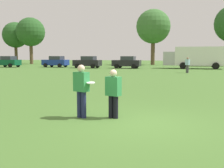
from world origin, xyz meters
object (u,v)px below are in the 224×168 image
Objects in this scene: frisbee at (91,83)px; parked_car_mid_left at (56,62)px; bystander_sideline_watcher at (187,64)px; player_defender at (113,91)px; box_truck at (195,57)px; parked_car_center at (88,62)px; parked_car_mid_right at (127,62)px; player_thrower at (81,88)px; parked_car_near_left at (8,62)px.

parked_car_mid_left is (-16.97, 32.53, -0.22)m from frisbee.
parked_car_mid_left is 22.63m from bystander_sideline_watcher.
box_truck reaches higher than player_defender.
player_defender is 0.18× the size of box_truck.
parked_car_center is at bearing -12.94° from parked_car_mid_left.
parked_car_center is 1.00× the size of parked_car_mid_right.
box_truck reaches higher than parked_car_mid_left.
player_thrower is 0.40× the size of parked_car_mid_right.
parked_car_near_left is (-24.68, 30.64, -0.22)m from frisbee.
parked_car_center is (6.02, -1.38, 0.00)m from parked_car_mid_left.
bystander_sideline_watcher is at bearing -14.75° from parked_car_near_left.
parked_car_mid_left is 21.96m from box_truck.
parked_car_mid_left is 0.50× the size of box_truck.
parked_car_center reaches higher than bystander_sideline_watcher.
parked_car_mid_right is (6.07, 0.53, 0.00)m from parked_car_center.
frisbee is 33.02m from parked_car_center.
parked_car_mid_left is (-17.64, 32.27, 0.06)m from player_defender.
player_thrower is 31.93m from parked_car_mid_right.
frisbee is 23.47m from bystander_sideline_watcher.
player_thrower is at bearing -99.76° from bystander_sideline_watcher.
parked_car_near_left reaches higher than player_thrower.
parked_car_near_left is 19.82m from parked_car_mid_right.
box_truck is (9.85, 1.43, 0.83)m from parked_car_mid_right.
parked_car_mid_right is at bearing 100.02° from player_defender.
parked_car_near_left is 29.28m from bystander_sideline_watcher.
player_thrower is at bearing -81.81° from parked_car_mid_right.
box_truck is (29.64, 2.47, 0.83)m from parked_car_near_left.
parked_car_center is (-10.62, 31.08, -0.04)m from player_thrower.
box_truck is at bearing 1.48° from parked_car_mid_left.
parked_car_center is (-11.62, 30.88, 0.06)m from player_defender.
player_defender is 0.36× the size of parked_car_mid_left.
parked_car_near_left is at bearing 165.25° from bystander_sideline_watcher.
frisbee is 0.06× the size of parked_car_mid_left.
frisbee is 32.05m from parked_car_mid_right.
parked_car_mid_right is 0.50× the size of box_truck.
parked_car_center is at bearing -173.01° from box_truck.
parked_car_mid_left reaches higher than frisbee.
parked_car_mid_left is 1.00× the size of parked_car_mid_right.
player_thrower is at bearing 167.44° from frisbee.
parked_car_near_left reaches higher than bystander_sideline_watcher.
parked_car_center is at bearing 2.15° from parked_car_near_left.
box_truck is at bearing 82.39° from bystander_sideline_watcher.
player_thrower is 1.02m from player_defender.
player_thrower is 23.45m from bystander_sideline_watcher.
player_thrower is 36.47m from parked_car_mid_left.
frisbee is at bearing -70.62° from parked_car_center.
parked_car_mid_left is 2.47× the size of bystander_sideline_watcher.
parked_car_mid_right is at bearing -171.77° from box_truck.
frisbee is (-0.66, -0.27, 0.28)m from player_defender.
player_defender is 31.90m from parked_car_mid_right.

